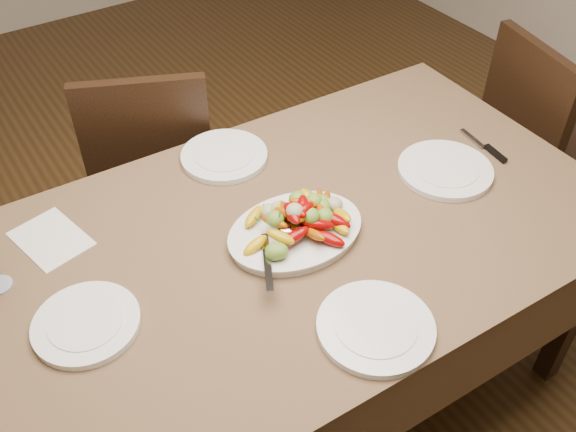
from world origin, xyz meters
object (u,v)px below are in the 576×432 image
Objects in this scene: plate_near at (376,327)px; dining_table at (288,321)px; plate_left at (86,324)px; chair_far at (157,166)px; plate_far at (224,156)px; chair_right at (551,151)px; serving_platter at (295,233)px; plate_right at (445,170)px.

dining_table is at bearing 88.39° from plate_near.
plate_near is (0.55, -0.38, 0.00)m from plate_left.
chair_far reaches higher than plate_far.
plate_left is at bearing 104.54° from chair_right.
plate_left is at bearing 145.54° from plate_near.
plate_left is 0.91× the size of plate_near.
serving_platter is 1.46× the size of plate_left.
chair_right is at bearing 19.32° from plate_near.
chair_right is at bearing 174.48° from chair_far.
plate_right reaches higher than dining_table.
chair_right is 1.85m from plate_left.
dining_table is at bearing -93.02° from plate_far.
plate_near is at bearing -34.46° from plate_left.
chair_far and chair_right have the same top height.
chair_right is (1.31, -0.76, 0.00)m from chair_far.
plate_left is (-1.83, -0.07, 0.29)m from chair_right.
dining_table is at bearing 111.24° from serving_platter.
plate_far is at bearing 88.37° from serving_platter.
plate_left is 0.88× the size of plate_right.
chair_right reaches higher than plate_left.
serving_platter is 1.30× the size of plate_right.
plate_near is at bearing -148.07° from plate_right.
chair_right is 2.60× the size of serving_platter.
plate_right is at bearing -2.08° from serving_platter.
plate_right is at bearing 31.93° from plate_near.
plate_far is (-1.24, 0.32, 0.29)m from chair_right.
chair_far is 3.57× the size of plate_far.
dining_table is at bearing 0.26° from plate_left.
chair_right is (1.26, 0.06, 0.10)m from dining_table.
chair_far reaches higher than plate_near.
chair_far is 0.89m from serving_platter.
serving_platter is (0.01, -0.02, 0.39)m from dining_table.
serving_platter is (0.06, -0.84, 0.30)m from chair_far.
plate_left is (-0.52, -0.82, 0.29)m from chair_far.
plate_near reaches higher than dining_table.
dining_table is at bearing 117.77° from chair_far.
chair_right is 1.29m from serving_platter.
plate_far is 0.77m from plate_near.
chair_right reaches higher than plate_far.
plate_near is at bearing -93.08° from serving_platter.
chair_right is 1.32m from plate_far.
plate_far is (-0.52, 0.43, 0.00)m from plate_right.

